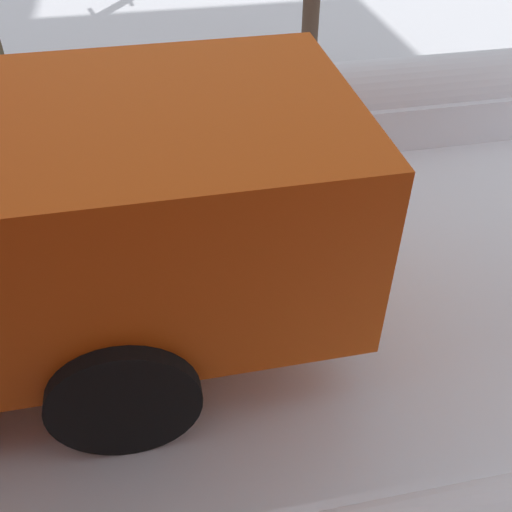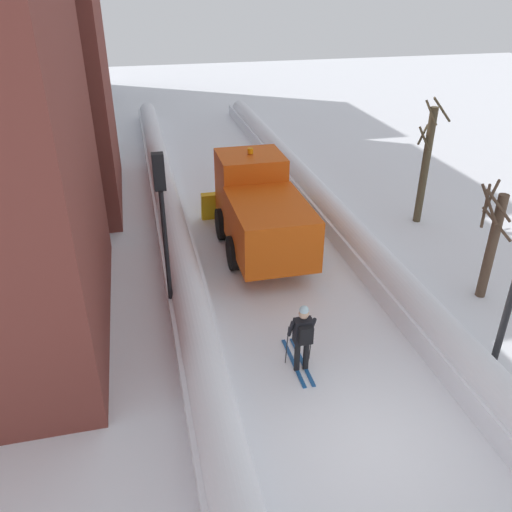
{
  "view_description": "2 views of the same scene",
  "coord_description": "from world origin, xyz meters",
  "px_view_note": "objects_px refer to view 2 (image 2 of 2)",
  "views": [
    {
      "loc": [
        -3.9,
        7.17,
        4.01
      ],
      "look_at": [
        -1.3,
        6.65,
        1.73
      ],
      "focal_mm": 40.64,
      "sensor_mm": 36.0,
      "label": 1
    },
    {
      "loc": [
        -3.88,
        -6.63,
        8.33
      ],
      "look_at": [
        -1.0,
        5.59,
        1.47
      ],
      "focal_mm": 36.59,
      "sensor_mm": 36.0,
      "label": 2
    }
  ],
  "objects_px": {
    "bare_tree_near": "(491,242)",
    "bare_tree_mid": "(426,164)",
    "plow_truck": "(260,209)",
    "skier": "(303,336)",
    "traffic_light_pole": "(162,209)"
  },
  "relations": [
    {
      "from": "traffic_light_pole",
      "to": "bare_tree_mid",
      "type": "relative_size",
      "value": 0.98
    },
    {
      "from": "bare_tree_near",
      "to": "bare_tree_mid",
      "type": "height_order",
      "value": "bare_tree_mid"
    },
    {
      "from": "plow_truck",
      "to": "skier",
      "type": "height_order",
      "value": "plow_truck"
    },
    {
      "from": "plow_truck",
      "to": "traffic_light_pole",
      "type": "relative_size",
      "value": 1.29
    },
    {
      "from": "traffic_light_pole",
      "to": "plow_truck",
      "type": "bearing_deg",
      "value": 46.49
    },
    {
      "from": "plow_truck",
      "to": "traffic_light_pole",
      "type": "distance_m",
      "value": 5.09
    },
    {
      "from": "skier",
      "to": "bare_tree_near",
      "type": "bearing_deg",
      "value": 17.46
    },
    {
      "from": "plow_truck",
      "to": "traffic_light_pole",
      "type": "bearing_deg",
      "value": -133.51
    },
    {
      "from": "plow_truck",
      "to": "traffic_light_pole",
      "type": "height_order",
      "value": "traffic_light_pole"
    },
    {
      "from": "traffic_light_pole",
      "to": "bare_tree_mid",
      "type": "bearing_deg",
      "value": 23.97
    },
    {
      "from": "traffic_light_pole",
      "to": "bare_tree_mid",
      "type": "xyz_separation_m",
      "value": [
        9.63,
        4.28,
        -0.99
      ]
    },
    {
      "from": "skier",
      "to": "traffic_light_pole",
      "type": "height_order",
      "value": "traffic_light_pole"
    },
    {
      "from": "skier",
      "to": "bare_tree_mid",
      "type": "relative_size",
      "value": 0.38
    },
    {
      "from": "plow_truck",
      "to": "skier",
      "type": "bearing_deg",
      "value": -94.49
    },
    {
      "from": "traffic_light_pole",
      "to": "bare_tree_near",
      "type": "xyz_separation_m",
      "value": [
        8.85,
        -0.88,
        -1.5
      ]
    }
  ]
}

